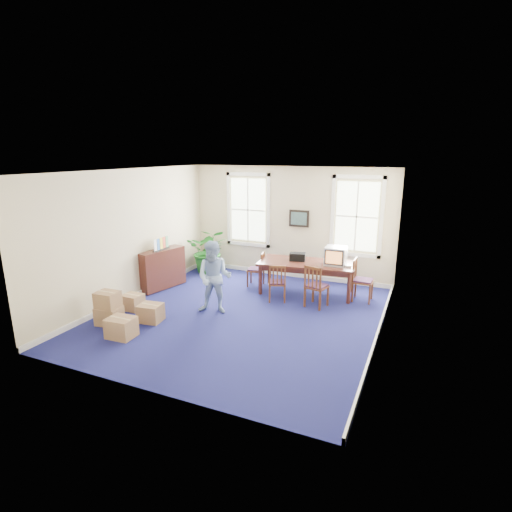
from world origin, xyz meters
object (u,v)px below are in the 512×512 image
at_px(conference_table, 306,277).
at_px(crt_tv, 336,256).
at_px(man, 214,278).
at_px(potted_plant, 209,250).
at_px(chair_near_left, 277,282).
at_px(credenza, 162,269).
at_px(cardboard_boxes, 119,307).

bearing_deg(conference_table, crt_tv, -2.21).
distance_m(man, potted_plant, 3.19).
bearing_deg(chair_near_left, conference_table, -141.31).
bearing_deg(credenza, chair_near_left, 19.87).
height_order(credenza, cardboard_boxes, credenza).
relative_size(conference_table, cardboard_boxes, 1.82).
bearing_deg(chair_near_left, man, 30.76).
bearing_deg(crt_tv, chair_near_left, -146.10).
distance_m(conference_table, man, 2.65).
height_order(conference_table, cardboard_boxes, conference_table).
xyz_separation_m(crt_tv, cardboard_boxes, (-3.82, -3.55, -0.68)).
bearing_deg(crt_tv, credenza, -166.18).
distance_m(chair_near_left, potted_plant, 3.09).
bearing_deg(cardboard_boxes, crt_tv, 42.88).
relative_size(conference_table, potted_plant, 1.77).
relative_size(chair_near_left, man, 0.57).
xyz_separation_m(chair_near_left, cardboard_boxes, (-2.60, -2.66, -0.09)).
xyz_separation_m(conference_table, crt_tv, (0.72, 0.06, 0.65)).
relative_size(chair_near_left, cardboard_boxes, 0.71).
distance_m(conference_table, chair_near_left, 0.97).
relative_size(crt_tv, chair_near_left, 0.58).
distance_m(potted_plant, cardboard_boxes, 4.09).
xyz_separation_m(potted_plant, cardboard_boxes, (0.14, -4.08, -0.31)).
distance_m(crt_tv, credenza, 4.59).
height_order(chair_near_left, credenza, credenza).
bearing_deg(chair_near_left, credenza, -13.75).
bearing_deg(potted_plant, man, -57.66).
relative_size(crt_tv, cardboard_boxes, 0.41).
relative_size(credenza, potted_plant, 0.97).
height_order(crt_tv, cardboard_boxes, crt_tv).
bearing_deg(credenza, man, -10.07).
relative_size(potted_plant, cardboard_boxes, 1.03).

